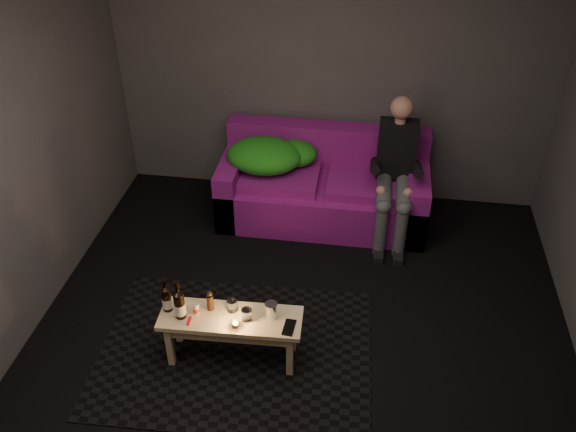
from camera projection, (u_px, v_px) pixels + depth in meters
name	position (u px, v px, depth m)	size (l,w,h in m)	color
floor	(296.00, 358.00, 4.38)	(4.50, 4.50, 0.00)	black
room	(309.00, 123.00, 3.80)	(4.50, 4.50, 4.50)	silver
rug	(235.00, 351.00, 4.43)	(1.96, 1.43, 0.01)	black
sofa	(323.00, 188.00, 5.67)	(1.87, 0.84, 0.81)	#771182
green_blanket	(269.00, 155.00, 5.54)	(0.82, 0.56, 0.28)	#258A19
person	(396.00, 169.00, 5.26)	(0.34, 0.78, 1.25)	black
coffee_table	(231.00, 324.00, 4.20)	(0.99, 0.35, 0.40)	tan
beer_bottle_a	(167.00, 299.00, 4.16)	(0.07, 0.07, 0.28)	black
beer_bottle_b	(179.00, 304.00, 4.10)	(0.08, 0.08, 0.31)	black
salt_shaker	(196.00, 308.00, 4.16)	(0.04, 0.04, 0.09)	silver
pepper_mill	(210.00, 302.00, 4.18)	(0.05, 0.05, 0.13)	black
tumbler_back	(232.00, 305.00, 4.18)	(0.08, 0.08, 0.09)	white
tealight	(236.00, 324.00, 4.07)	(0.06, 0.06, 0.04)	white
tumbler_front	(247.00, 315.00, 4.11)	(0.07, 0.07, 0.09)	white
steel_cup	(271.00, 310.00, 4.12)	(0.09, 0.09, 0.12)	silver
smartphone	(289.00, 327.00, 4.07)	(0.07, 0.15, 0.01)	black
red_lighter	(189.00, 321.00, 4.12)	(0.02, 0.07, 0.01)	red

